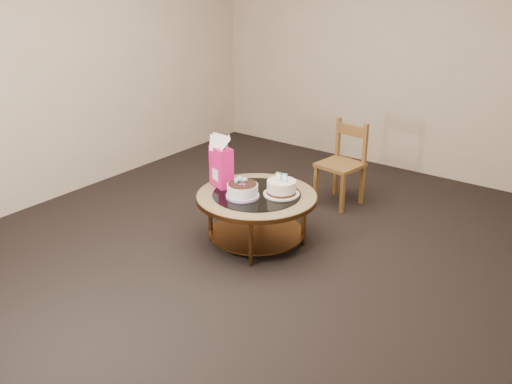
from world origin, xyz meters
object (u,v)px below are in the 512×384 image
Objects in this scene: gift_bag at (221,161)px; coffee_table at (257,203)px; decorated_cake at (242,191)px; dining_chair at (342,163)px; cream_cake at (281,188)px.

coffee_table is at bearing 26.33° from gift_bag.
decorated_cake is at bearing -115.03° from coffee_table.
dining_chair is (0.51, 1.23, -0.26)m from gift_bag.
coffee_table is 2.29× the size of gift_bag.
cream_cake is (0.23, 0.23, 0.01)m from decorated_cake.
gift_bag reaches higher than cream_cake.
decorated_cake is 0.34× the size of dining_chair.
coffee_table is 0.47m from gift_bag.
gift_bag reaches higher than coffee_table.
coffee_table is 0.19m from decorated_cake.
gift_bag is at bearing -104.48° from dining_chair.
gift_bag is 1.36m from dining_chair.
cream_cake reaches higher than coffee_table.
decorated_cake is 0.35m from gift_bag.
decorated_cake is 1.35m from dining_chair.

